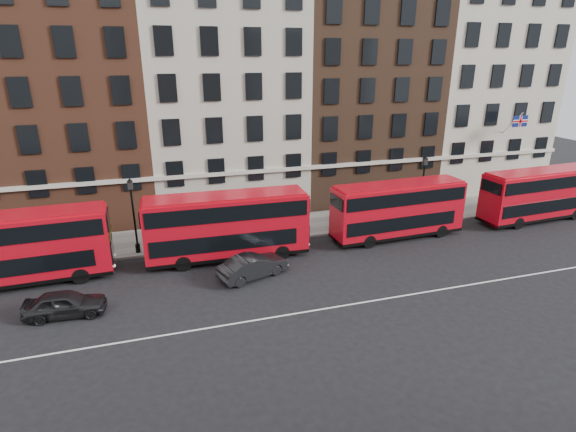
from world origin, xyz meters
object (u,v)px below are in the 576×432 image
object	(u,v)px
bus_a	(14,248)
bus_d	(538,194)
bus_c	(398,209)
traffic_light	(518,185)
bus_b	(227,225)
car_rear	(65,304)
car_front	(253,266)

from	to	relation	value
bus_a	bus_d	bearing A→B (deg)	-2.17
bus_c	bus_d	distance (m)	13.05
bus_c	traffic_light	size ratio (longest dim) A/B	3.14
bus_a	bus_b	size ratio (longest dim) A/B	0.98
bus_c	car_rear	size ratio (longest dim) A/B	2.50
bus_b	car_front	size ratio (longest dim) A/B	2.43
bus_b	car_rear	bearing A→B (deg)	-152.39
bus_c	car_rear	bearing A→B (deg)	-170.74
bus_d	car_front	distance (m)	25.09
bus_b	car_rear	xyz separation A→B (m)	(-9.45, -4.63, -1.73)
bus_a	car_rear	xyz separation A→B (m)	(3.16, -4.62, -1.68)
bus_a	bus_d	xyz separation A→B (m)	(38.49, -0.00, -0.06)
car_rear	traffic_light	distance (m)	36.02
bus_c	car_front	xyz separation A→B (m)	(-11.78, -3.20, -1.56)
car_front	bus_d	bearing A→B (deg)	-102.19
bus_b	traffic_light	bearing A→B (deg)	6.55
bus_b	bus_d	distance (m)	25.88
bus_a	car_rear	distance (m)	5.85
car_rear	traffic_light	bearing A→B (deg)	-75.04
bus_d	bus_a	bearing A→B (deg)	176.64
bus_a	traffic_light	distance (m)	38.54
bus_d	car_rear	bearing A→B (deg)	-175.90
bus_c	car_rear	xyz separation A→B (m)	(-22.27, -4.62, -1.59)
car_front	traffic_light	xyz separation A→B (m)	(24.81, 5.48, 1.71)
car_rear	car_front	size ratio (longest dim) A/B	0.92
bus_d	bus_b	bearing A→B (deg)	176.64
car_rear	car_front	world-z (taller)	car_front
traffic_light	bus_d	bearing A→B (deg)	-89.53
car_rear	bus_b	bearing A→B (deg)	-60.02
car_rear	traffic_light	size ratio (longest dim) A/B	1.25
bus_c	bus_d	bearing A→B (deg)	-2.47
bus_b	bus_d	world-z (taller)	bus_b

